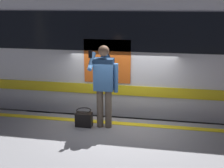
% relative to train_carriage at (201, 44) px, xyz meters
% --- Properties ---
extents(ground_plane, '(25.72, 25.72, 0.00)m').
position_rel_train_carriage_xyz_m(ground_plane, '(1.92, 1.90, -2.59)').
color(ground_plane, '#3D3D3F').
extents(safety_line, '(16.80, 0.16, 0.01)m').
position_rel_train_carriage_xyz_m(safety_line, '(1.92, 2.20, -1.49)').
color(safety_line, yellow).
rests_on(safety_line, platform).
extents(track_rail_near, '(22.29, 0.08, 0.16)m').
position_rel_train_carriage_xyz_m(track_rail_near, '(1.92, 0.71, -2.51)').
color(track_rail_near, slate).
rests_on(track_rail_near, ground).
extents(track_rail_far, '(22.29, 0.08, 0.16)m').
position_rel_train_carriage_xyz_m(track_rail_far, '(1.92, -0.72, -2.51)').
color(track_rail_far, slate).
rests_on(track_rail_far, ground).
extents(train_carriage, '(13.08, 2.98, 4.11)m').
position_rel_train_carriage_xyz_m(train_carriage, '(0.00, 0.00, 0.00)').
color(train_carriage, silver).
rests_on(train_carriage, ground).
extents(passenger, '(0.57, 0.55, 1.75)m').
position_rel_train_carriage_xyz_m(passenger, '(2.17, 2.41, -0.46)').
color(passenger, brown).
rests_on(passenger, platform).
extents(handbag, '(0.35, 0.32, 0.38)m').
position_rel_train_carriage_xyz_m(handbag, '(2.61, 2.47, -1.32)').
color(handbag, black).
rests_on(handbag, platform).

